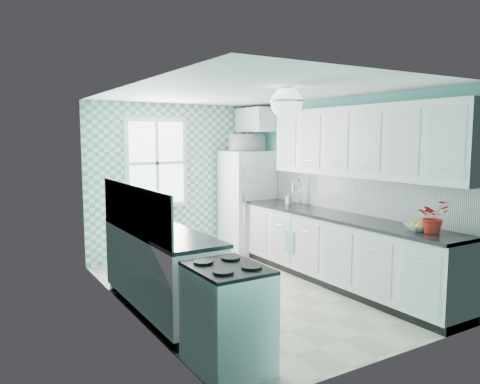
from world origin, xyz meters
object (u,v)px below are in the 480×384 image
stove (227,316)px  potted_plant (433,217)px  ceiling_light (287,103)px  microwave (247,143)px  fruit_bowl (419,227)px  sink (291,206)px  fridge (247,202)px

stove → potted_plant: (2.40, -0.19, 0.66)m
stove → potted_plant: size_ratio=2.40×
potted_plant → ceiling_light: bearing=140.4°
potted_plant → microwave: (-0.09, 3.57, 0.75)m
fruit_bowl → potted_plant: bearing=-90.0°
ceiling_light → sink: 2.36m
stove → fruit_bowl: (2.40, -0.02, 0.52)m
fridge → microwave: 1.01m
fridge → sink: (0.09, -1.10, 0.07)m
stove → microwave: size_ratio=1.70×
fridge → fruit_bowl: fridge is taller
microwave → fridge: bearing=50.1°
fruit_bowl → potted_plant: (0.00, -0.17, 0.15)m
fridge → potted_plant: 3.58m
fridge → microwave: microwave is taller
stove → microwave: 4.33m
fridge → stove: fridge is taller
fridge → microwave: (0.00, 0.00, 1.01)m
ceiling_light → potted_plant: bearing=-39.6°
sink → microwave: microwave is taller
fridge → microwave: size_ratio=3.39×
fridge → potted_plant: (0.09, -3.57, 0.26)m
ceiling_light → stove: bearing=-146.1°
stove → sink: 3.34m
fruit_bowl → microwave: size_ratio=0.56×
ceiling_light → potted_plant: 1.97m
ceiling_light → fridge: (1.11, 2.57, -1.46)m
sink → fruit_bowl: bearing=-92.2°
stove → sink: (2.40, 2.28, 0.47)m
ceiling_light → stove: size_ratio=0.40×
stove → potted_plant: 2.50m
fruit_bowl → sink: bearing=89.9°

